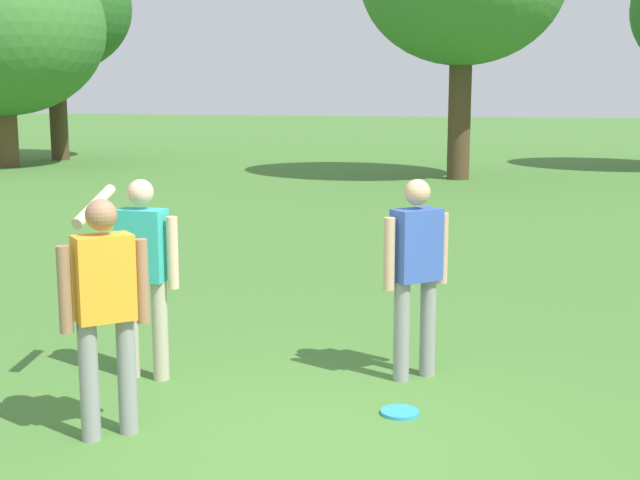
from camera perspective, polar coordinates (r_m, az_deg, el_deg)
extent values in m
plane|color=#447530|center=(6.02, 0.30, -13.34)|extent=(120.00, 120.00, 0.00)
cylinder|color=gray|center=(7.38, 6.93, -5.57)|extent=(0.13, 0.13, 0.82)
cylinder|color=gray|center=(7.24, 5.25, -5.86)|extent=(0.13, 0.13, 0.82)
cube|color=#3856B7|center=(7.15, 6.20, -0.31)|extent=(0.43, 0.42, 0.58)
sphere|color=tan|center=(7.09, 6.27, 3.07)|extent=(0.21, 0.21, 0.21)
cylinder|color=tan|center=(7.31, 7.86, -0.52)|extent=(0.09, 0.09, 0.58)
cylinder|color=tan|center=(7.02, 4.46, -0.90)|extent=(0.09, 0.09, 0.58)
cylinder|color=gray|center=(6.23, -14.59, -8.80)|extent=(0.13, 0.13, 0.82)
cylinder|color=gray|center=(6.30, -12.28, -8.50)|extent=(0.13, 0.13, 0.82)
cube|color=orange|center=(6.08, -13.70, -2.38)|extent=(0.43, 0.42, 0.58)
sphere|color=#9E7051|center=(6.00, -13.86, 1.58)|extent=(0.21, 0.21, 0.21)
cylinder|color=#9E7051|center=(6.03, -16.06, -3.08)|extent=(0.09, 0.09, 0.58)
cylinder|color=#9E7051|center=(6.16, -11.35, -2.61)|extent=(0.09, 0.09, 0.58)
cylinder|color=#B7AD93|center=(7.34, -10.22, -5.75)|extent=(0.13, 0.13, 0.82)
cylinder|color=#B7AD93|center=(7.45, -12.05, -5.58)|extent=(0.13, 0.13, 0.82)
cube|color=#33B2AD|center=(7.24, -11.33, -0.32)|extent=(0.39, 0.23, 0.58)
sphere|color=beige|center=(7.18, -11.44, 3.02)|extent=(0.21, 0.21, 0.21)
cylinder|color=beige|center=(7.14, -9.44, -0.81)|extent=(0.09, 0.09, 0.58)
cylinder|color=beige|center=(7.07, -14.28, 2.11)|extent=(0.11, 0.58, 0.28)
cylinder|color=#2D9EDB|center=(6.65, 5.14, -10.94)|extent=(0.28, 0.28, 0.03)
cylinder|color=brown|center=(27.26, -19.45, 6.90)|extent=(0.59, 0.59, 2.35)
ellipsoid|color=#3D7A33|center=(27.28, -19.79, 12.72)|extent=(5.83, 5.83, 4.95)
cylinder|color=#4C3823|center=(29.33, -16.46, 8.26)|extent=(0.55, 0.55, 3.40)
ellipsoid|color=#286023|center=(29.41, -16.76, 14.13)|extent=(4.78, 4.78, 4.07)
cylinder|color=#4C3823|center=(22.67, 8.94, 8.38)|extent=(0.56, 0.56, 3.58)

